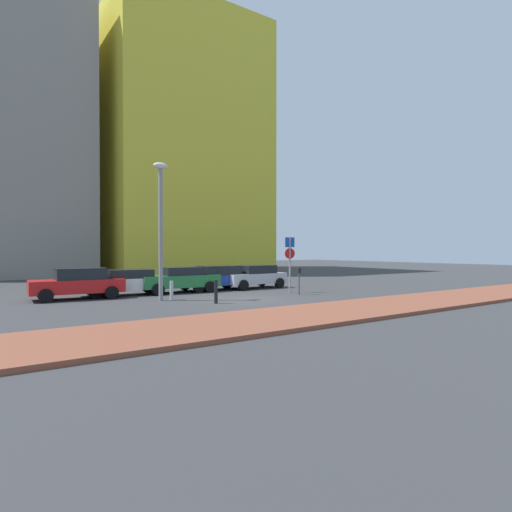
{
  "coord_description": "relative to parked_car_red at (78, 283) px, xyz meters",
  "views": [
    {
      "loc": [
        -10.86,
        -16.69,
        2.39
      ],
      "look_at": [
        1.37,
        1.05,
        2.09
      ],
      "focal_mm": 29.07,
      "sensor_mm": 36.0,
      "label": 1
    }
  ],
  "objects": [
    {
      "name": "parked_car_green",
      "position": [
        5.37,
        0.07,
        -0.04
      ],
      "size": [
        4.5,
        2.14,
        1.44
      ],
      "color": "#237238",
      "rests_on": "ground"
    },
    {
      "name": "parking_meter",
      "position": [
        10.13,
        -4.67,
        0.14
      ],
      "size": [
        0.18,
        0.14,
        1.45
      ],
      "color": "#4C4C51",
      "rests_on": "ground"
    },
    {
      "name": "parked_car_blue",
      "position": [
        7.77,
        0.24,
        -0.03
      ],
      "size": [
        4.45,
        2.07,
        1.46
      ],
      "color": "#1E389E",
      "rests_on": "ground"
    },
    {
      "name": "building_colorful_midrise",
      "position": [
        15.1,
        23.59,
        13.0
      ],
      "size": [
        16.79,
        17.55,
        27.6
      ],
      "primitive_type": "cube",
      "color": "gold",
      "rests_on": "ground"
    },
    {
      "name": "traffic_bollard_mid",
      "position": [
        4.72,
        -5.31,
        -0.26
      ],
      "size": [
        0.16,
        0.16,
        1.07
      ],
      "primitive_type": "cylinder",
      "color": "black",
      "rests_on": "ground"
    },
    {
      "name": "parking_sign_post",
      "position": [
        10.44,
        -3.52,
        1.18
      ],
      "size": [
        0.58,
        0.19,
        3.13
      ],
      "color": "gray",
      "rests_on": "ground"
    },
    {
      "name": "street_lamp",
      "position": [
        3.07,
        -2.94,
        3.07
      ],
      "size": [
        0.7,
        0.36,
        6.51
      ],
      "color": "gray",
      "rests_on": "ground"
    },
    {
      "name": "ground_plane",
      "position": [
        6.56,
        -4.87,
        -0.79
      ],
      "size": [
        120.0,
        120.0,
        0.0
      ],
      "primitive_type": "plane",
      "color": "#38383A"
    },
    {
      "name": "parked_car_silver",
      "position": [
        10.31,
        -0.1,
        -0.03
      ],
      "size": [
        4.14,
        2.19,
        1.45
      ],
      "color": "#B7BABF",
      "rests_on": "ground"
    },
    {
      "name": "building_under_construction",
      "position": [
        -0.85,
        23.19,
        12.13
      ],
      "size": [
        12.02,
        13.17,
        25.84
      ],
      "primitive_type": "cube",
      "color": "gray",
      "rests_on": "ground"
    },
    {
      "name": "parked_car_white",
      "position": [
        2.44,
        0.36,
        -0.07
      ],
      "size": [
        4.72,
        2.19,
        1.37
      ],
      "color": "white",
      "rests_on": "ground"
    },
    {
      "name": "parked_car_red",
      "position": [
        0.0,
        0.0,
        0.0
      ],
      "size": [
        4.32,
        2.17,
        1.52
      ],
      "color": "red",
      "rests_on": "ground"
    },
    {
      "name": "traffic_bollard_near",
      "position": [
        3.64,
        -2.87,
        -0.34
      ],
      "size": [
        0.17,
        0.17,
        0.91
      ],
      "primitive_type": "cylinder",
      "color": "#B7B7BC",
      "rests_on": "ground"
    },
    {
      "name": "sidewalk_brick",
      "position": [
        6.56,
        -10.45,
        -0.72
      ],
      "size": [
        40.0,
        3.92,
        0.14
      ],
      "primitive_type": "cube",
      "color": "brown",
      "rests_on": "ground"
    }
  ]
}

